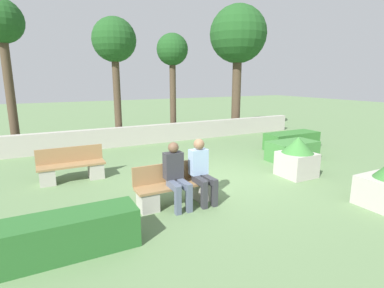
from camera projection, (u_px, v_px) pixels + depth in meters
name	position (u px, v px, depth m)	size (l,w,h in m)	color
ground_plane	(217.00, 180.00, 7.77)	(60.00, 60.00, 0.00)	#607F51
perimeter_wall	(150.00, 134.00, 12.06)	(14.29, 0.30, 0.74)	#ADA89E
bench_front	(176.00, 189.00, 6.22)	(1.71, 0.48, 0.85)	#937047
bench_left_side	(72.00, 169.00, 7.64)	(1.63, 0.48, 0.85)	#937047
person_seated_man	(176.00, 172.00, 5.99)	(0.38, 0.63, 1.33)	#515B70
person_seated_woman	(201.00, 168.00, 6.25)	(0.38, 0.63, 1.34)	#333338
hedge_block_near_left	(292.00, 151.00, 9.54)	(1.55, 0.87, 0.62)	#3D7A38
hedge_block_near_right	(292.00, 141.00, 11.11)	(2.10, 0.80, 0.62)	#33702D
hedge_block_mid_left	(68.00, 235.00, 4.43)	(2.04, 0.63, 0.61)	#286028
planter_corner_right	(297.00, 157.00, 7.96)	(0.84, 0.84, 1.07)	#ADA89E
tree_leftmost	(2.00, 29.00, 10.02)	(1.46, 1.46, 5.18)	#473828
tree_center_left	(114.00, 43.00, 11.11)	(1.63, 1.63, 4.79)	#473828
tree_center_right	(172.00, 54.00, 12.59)	(1.32, 1.32, 4.43)	#473828
tree_rightmost	(238.00, 36.00, 13.98)	(2.65, 2.65, 5.92)	#473828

